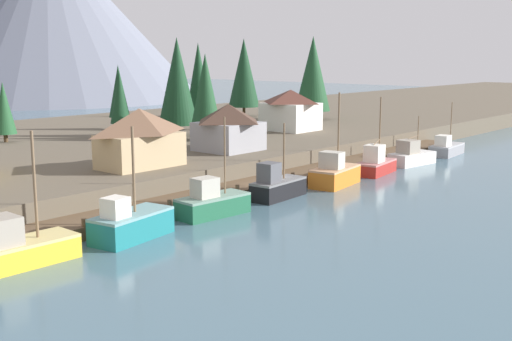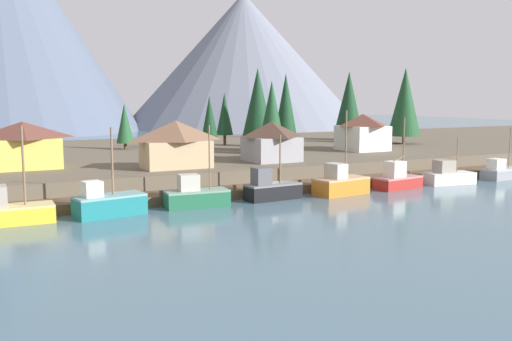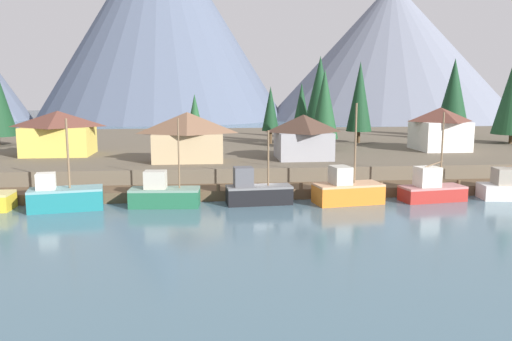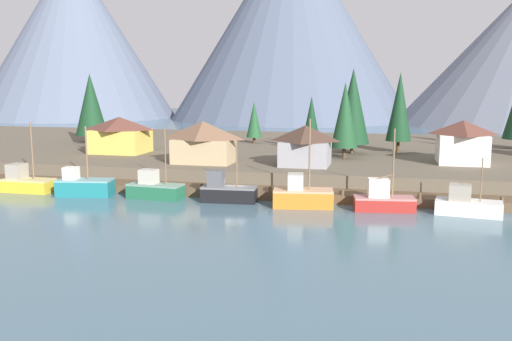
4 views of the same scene
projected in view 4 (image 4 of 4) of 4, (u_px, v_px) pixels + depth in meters
The scene contains 23 objects.
ground_plane at pixel (271, 175), 81.56m from camera, with size 400.00×400.00×1.00m, color #476675.
dock at pixel (240, 192), 64.10m from camera, with size 80.00×4.00×1.60m.
shoreline_bank at pixel (286, 154), 92.82m from camera, with size 400.00×56.00×2.50m, color brown.
mountain_west_peak at pixel (74, 35), 212.94m from camera, with size 76.75×76.75×62.71m, color slate.
mountain_central_peak at pixel (291, 22), 200.74m from camera, with size 87.94×87.94×70.44m, color #4C566B.
fishing_boat_yellow at pixel (26, 182), 66.52m from camera, with size 6.28×2.77×8.39m.
fishing_boat_teal at pixel (84, 186), 64.17m from camera, with size 6.62×3.73×8.07m.
fishing_boat_green at pixel (155, 189), 62.63m from camera, with size 6.42×2.95×8.02m.
fishing_boat_black at pixel (227, 191), 60.78m from camera, with size 6.17×2.70×6.84m.
fishing_boat_orange at pixel (302, 195), 58.28m from camera, with size 6.62×3.77×9.31m.
fishing_boat_red at pixel (383, 200), 56.61m from camera, with size 6.38×3.33×8.44m.
fishing_boat_white at pixel (467, 204), 54.75m from camera, with size 6.55×3.44×5.78m.
house_yellow at pixel (120, 134), 83.72m from camera, with size 8.37×6.69×5.44m.
house_grey at pixel (305, 145), 70.63m from camera, with size 6.45×6.22×5.16m.
house_tan at pixel (203, 142), 72.50m from camera, with size 8.11×4.65×5.56m.
house_white at pixel (462, 141), 72.58m from camera, with size 6.44×7.02×5.67m.
conifer_near_left at pixel (355, 114), 93.81m from camera, with size 2.93×2.93×9.06m.
conifer_near_right at pixel (254, 120), 97.44m from camera, with size 2.72×2.72×7.31m.
conifer_mid_right at pixel (91, 104), 97.63m from camera, with size 5.61×5.61×12.18m.
conifer_back_left at pixel (311, 117), 87.10m from camera, with size 2.56×2.56×8.47m.
conifer_centre at pixel (399, 107), 83.50m from camera, with size 3.82×3.82×12.14m.
conifer_far_left at pixel (353, 106), 82.00m from camera, with size 5.09×5.09×12.68m.
conifer_far_right at pixel (345, 115), 76.72m from camera, with size 3.76×3.76×10.65m.
Camera 4 is at (16.46, -58.79, 12.88)m, focal length 38.77 mm.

